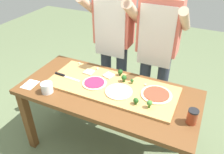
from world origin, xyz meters
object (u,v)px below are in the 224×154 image
cheese_crumble_a (79,63)px  pizza_whole_beet_magenta (94,83)px  sauce_jar (192,117)px  recipe_note (30,84)px  pizza_whole_tomato_red (156,94)px  broccoli_floret_center_right (132,81)px  chefs_knife (64,76)px  broccoli_floret_back_right (149,103)px  broccoli_floret_front_right (124,78)px  cheese_crumble_c (145,85)px  cook_right (158,43)px  prep_table (108,100)px  broccoli_floret_back_mid (136,101)px  cheese_crumble_b (98,69)px  pizza_slice_far_left (109,75)px  flour_cup (47,88)px  broccoli_floret_front_left (120,72)px  cook_left (113,35)px  pizza_whole_white_garlic (119,92)px  pizza_slice_near_left (89,72)px

cheese_crumble_a → pizza_whole_beet_magenta: bearing=-38.1°
sauce_jar → recipe_note: sauce_jar is taller
pizza_whole_tomato_red → broccoli_floret_center_right: broccoli_floret_center_right is taller
pizza_whole_tomato_red → broccoli_floret_center_right: (-0.25, 0.07, 0.02)m
chefs_knife → recipe_note: 0.31m
broccoli_floret_back_right → sauce_jar: sauce_jar is taller
broccoli_floret_front_right → cheese_crumble_c: broccoli_floret_front_right is taller
cheese_crumble_a → cook_right: (0.71, 0.36, 0.22)m
prep_table → recipe_note: recipe_note is taller
pizza_whole_beet_magenta → broccoli_floret_front_right: (0.23, 0.14, 0.03)m
cheese_crumble_c → sauce_jar: bearing=-32.3°
broccoli_floret_back_mid → broccoli_floret_back_right: 0.11m
cheese_crumble_a → cheese_crumble_c: bearing=-6.0°
cheese_crumble_c → prep_table: bearing=-146.2°
pizza_whole_tomato_red → cheese_crumble_b: same height
pizza_slice_far_left → flour_cup: (-0.38, -0.43, 0.01)m
pizza_slice_far_left → broccoli_floret_back_mid: broccoli_floret_back_mid is taller
broccoli_floret_front_left → cheese_crumble_b: (-0.25, 0.00, -0.03)m
cheese_crumble_a → cook_left: size_ratio=0.01×
cheese_crumble_c → broccoli_floret_back_right: bearing=-66.4°
pizza_whole_beet_magenta → pizza_whole_white_garlic: 0.25m
flour_cup → pizza_whole_beet_magenta: bearing=39.1°
pizza_whole_white_garlic → pizza_slice_far_left: (-0.19, 0.20, -0.00)m
flour_cup → cook_right: cook_right is taller
cheese_crumble_a → cheese_crumble_b: cheese_crumble_b is taller
cheese_crumble_c → broccoli_floret_front_right: bearing=-173.1°
recipe_note → chefs_knife: bearing=45.8°
pizza_whole_white_garlic → broccoli_floret_back_right: broccoli_floret_back_right is taller
pizza_slice_near_left → cook_left: (0.05, 0.47, 0.22)m
broccoli_floret_back_right → cheese_crumble_a: size_ratio=5.05×
prep_table → pizza_slice_far_left: size_ratio=17.69×
broccoli_floret_center_right → recipe_note: bearing=-155.4°
chefs_knife → cook_left: (0.23, 0.62, 0.22)m
pizza_whole_tomato_red → pizza_whole_white_garlic: size_ratio=1.12×
broccoli_floret_front_left → pizza_whole_beet_magenta: bearing=-124.2°
chefs_knife → flour_cup: flour_cup is taller
broccoli_floret_back_mid → broccoli_floret_front_left: broccoli_floret_front_left is taller
broccoli_floret_back_mid → flour_cup: flour_cup is taller
sauce_jar → cook_left: cook_left is taller
pizza_whole_beet_magenta → recipe_note: pizza_whole_beet_magenta is taller
broccoli_floret_front_left → pizza_slice_near_left: bearing=-163.8°
pizza_whole_tomato_red → cheese_crumble_a: (-0.87, 0.17, -0.00)m
cheese_crumble_c → flour_cup: (-0.75, -0.43, 0.01)m
cheese_crumble_b → sauce_jar: 1.03m
broccoli_floret_front_left → prep_table: bearing=-92.2°
broccoli_floret_front_left → recipe_note: broccoli_floret_front_left is taller
pizza_slice_near_left → broccoli_floret_back_right: 0.73m
chefs_knife → pizza_whole_beet_magenta: size_ratio=1.27×
sauce_jar → recipe_note: (-1.42, -0.13, -0.06)m
prep_table → cheese_crumble_a: size_ratio=119.58×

